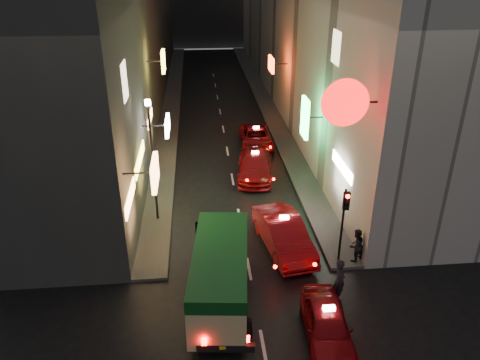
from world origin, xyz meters
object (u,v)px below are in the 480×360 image
object	(u,v)px
pedestrian_crossing	(340,277)
taxi_near	(327,323)
traffic_light	(345,211)
minibus	(220,271)
lamp_post	(152,154)

from	to	relation	value
pedestrian_crossing	taxi_near	bearing A→B (deg)	150.03
traffic_light	pedestrian_crossing	bearing A→B (deg)	-107.54
traffic_light	taxi_near	bearing A→B (deg)	-111.85
minibus	pedestrian_crossing	size ratio (longest dim) A/B	2.88
minibus	taxi_near	xyz separation A→B (m)	(3.60, -2.28, -0.78)
taxi_near	traffic_light	distance (m)	5.05
pedestrian_crossing	lamp_post	distance (m)	10.44
pedestrian_crossing	traffic_light	world-z (taller)	traffic_light
minibus	traffic_light	size ratio (longest dim) A/B	1.70
minibus	pedestrian_crossing	xyz separation A→B (m)	(4.64, -0.16, -0.53)
taxi_near	minibus	bearing A→B (deg)	147.66
traffic_light	lamp_post	xyz separation A→B (m)	(-8.20, 4.53, 1.04)
pedestrian_crossing	lamp_post	world-z (taller)	lamp_post
pedestrian_crossing	minibus	bearing A→B (deg)	84.18
minibus	traffic_light	world-z (taller)	traffic_light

